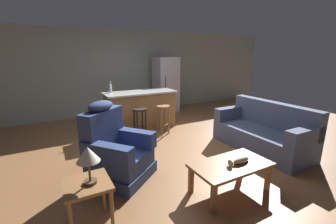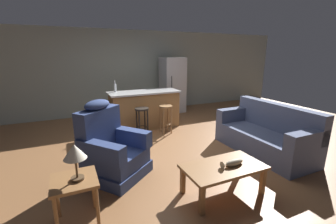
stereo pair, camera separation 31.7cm
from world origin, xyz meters
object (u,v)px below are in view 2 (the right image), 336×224
at_px(table_lamp, 75,153).
at_px(bar_stool_left, 142,117).
at_px(bar_stool_right, 166,114).
at_px(refrigerator, 172,85).
at_px(recliner_near_lamp, 111,150).
at_px(bottle_tall_green, 115,88).
at_px(couch, 266,135).
at_px(end_table, 75,187).
at_px(kitchen_island, 145,109).
at_px(coffee_table, 223,169).
at_px(fish_figurine, 232,163).

bearing_deg(table_lamp, bar_stool_left, 57.66).
relative_size(bar_stool_right, refrigerator, 0.39).
xyz_separation_m(recliner_near_lamp, table_lamp, (-0.53, -0.95, 0.45)).
distance_m(bar_stool_left, bottle_tall_green, 1.12).
distance_m(couch, end_table, 3.51).
height_order(end_table, refrigerator, refrigerator).
relative_size(kitchen_island, bar_stool_right, 2.65).
bearing_deg(end_table, kitchen_island, 58.63).
height_order(coffee_table, table_lamp, table_lamp).
relative_size(fish_figurine, bar_stool_right, 0.50).
relative_size(refrigerator, bottle_tall_green, 6.28).
relative_size(table_lamp, kitchen_island, 0.23).
relative_size(end_table, bottle_tall_green, 2.00).
bearing_deg(bar_stool_right, coffee_table, -96.63).
height_order(table_lamp, kitchen_island, table_lamp).
bearing_deg(bottle_tall_green, recliner_near_lamp, -104.09).
xyz_separation_m(couch, kitchen_island, (-1.64, 2.45, 0.14)).
height_order(table_lamp, bar_stool_right, table_lamp).
bearing_deg(refrigerator, couch, -85.83).
height_order(bar_stool_right, refrigerator, refrigerator).
height_order(coffee_table, bar_stool_left, bar_stool_left).
xyz_separation_m(end_table, bar_stool_left, (1.55, 2.36, 0.01)).
distance_m(couch, bottle_tall_green, 3.62).
bearing_deg(bottle_tall_green, refrigerator, 25.12).
xyz_separation_m(fish_figurine, kitchen_island, (-0.12, 3.27, 0.02)).
bearing_deg(end_table, table_lamp, -34.76).
height_order(end_table, bar_stool_right, bar_stool_right).
bearing_deg(kitchen_island, couch, -56.08).
bearing_deg(recliner_near_lamp, end_table, -69.98).
distance_m(table_lamp, bottle_tall_green, 3.44).
relative_size(table_lamp, refrigerator, 0.23).
distance_m(fish_figurine, end_table, 1.96).
height_order(couch, bar_stool_left, couch).
relative_size(coffee_table, kitchen_island, 0.61).
relative_size(couch, bottle_tall_green, 6.79).
xyz_separation_m(coffee_table, refrigerator, (1.36, 4.41, 0.52)).
height_order(recliner_near_lamp, table_lamp, recliner_near_lamp).
relative_size(end_table, bar_stool_right, 0.82).
bearing_deg(fish_figurine, couch, 28.39).
height_order(recliner_near_lamp, bottle_tall_green, bottle_tall_green).
bearing_deg(refrigerator, coffee_table, -107.08).
relative_size(fish_figurine, bar_stool_left, 0.50).
bearing_deg(bottle_tall_green, table_lamp, -108.85).
height_order(bar_stool_right, bottle_tall_green, bottle_tall_green).
distance_m(coffee_table, bottle_tall_green, 3.59).
bearing_deg(coffee_table, fish_figurine, -30.38).
bearing_deg(end_table, bar_stool_right, 47.71).
distance_m(fish_figurine, kitchen_island, 3.27).
xyz_separation_m(recliner_near_lamp, refrigerator, (2.63, 3.27, 0.46)).
relative_size(bar_stool_left, bar_stool_right, 1.00).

